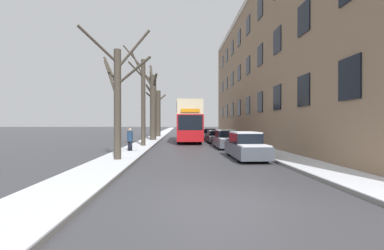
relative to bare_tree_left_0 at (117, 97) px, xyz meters
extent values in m
plane|color=#424247|center=(4.62, -7.12, -3.46)|extent=(320.00, 320.00, 0.00)
cube|color=slate|center=(-0.11, 45.88, -3.39)|extent=(2.20, 130.00, 0.13)
cube|color=white|center=(-0.11, 45.88, -3.31)|extent=(2.18, 130.00, 0.03)
cube|color=slate|center=(9.34, 45.88, -3.39)|extent=(2.20, 130.00, 0.13)
cube|color=white|center=(9.34, 45.88, -3.31)|extent=(2.18, 130.00, 0.03)
cube|color=#8C7056|center=(14.94, 12.55, 4.32)|extent=(9.00, 40.61, 15.56)
cube|color=black|center=(10.41, -3.34, 0.48)|extent=(0.08, 1.40, 1.80)
cube|color=black|center=(10.41, 0.63, 0.48)|extent=(0.08, 1.40, 1.80)
cube|color=black|center=(10.41, 4.60, 0.48)|extent=(0.08, 1.40, 1.80)
cube|color=black|center=(10.41, 8.57, 0.48)|extent=(0.08, 1.40, 1.80)
cube|color=black|center=(10.41, 12.55, 0.48)|extent=(0.08, 1.40, 1.80)
cube|color=black|center=(10.41, 16.52, 0.48)|extent=(0.08, 1.40, 1.80)
cube|color=black|center=(10.41, 20.49, 0.48)|extent=(0.08, 1.40, 1.80)
cube|color=black|center=(10.41, 24.46, 0.48)|extent=(0.08, 1.40, 1.80)
cube|color=black|center=(10.41, 28.43, 0.48)|extent=(0.08, 1.40, 1.80)
cube|color=black|center=(10.41, 0.63, 4.63)|extent=(0.08, 1.40, 1.80)
cube|color=black|center=(10.41, 4.60, 4.63)|extent=(0.08, 1.40, 1.80)
cube|color=black|center=(10.41, 8.57, 4.63)|extent=(0.08, 1.40, 1.80)
cube|color=black|center=(10.41, 12.55, 4.63)|extent=(0.08, 1.40, 1.80)
cube|color=black|center=(10.41, 16.52, 4.63)|extent=(0.08, 1.40, 1.80)
cube|color=black|center=(10.41, 20.49, 4.63)|extent=(0.08, 1.40, 1.80)
cube|color=black|center=(10.41, 24.46, 4.63)|extent=(0.08, 1.40, 1.80)
cube|color=black|center=(10.41, 28.43, 4.63)|extent=(0.08, 1.40, 1.80)
cube|color=black|center=(10.41, 8.57, 8.78)|extent=(0.08, 1.40, 1.80)
cube|color=black|center=(10.41, 12.55, 8.78)|extent=(0.08, 1.40, 1.80)
cube|color=black|center=(10.41, 16.52, 8.78)|extent=(0.08, 1.40, 1.80)
cube|color=black|center=(10.41, 20.49, 8.78)|extent=(0.08, 1.40, 1.80)
cube|color=black|center=(10.41, 24.46, 8.78)|extent=(0.08, 1.40, 1.80)
cube|color=black|center=(10.41, 28.43, 8.78)|extent=(0.08, 1.40, 1.80)
cylinder|color=#423A30|center=(0.01, -0.01, -0.47)|extent=(0.38, 0.38, 5.97)
cylinder|color=#423A30|center=(-0.71, -0.83, 2.46)|extent=(1.57, 1.77, 1.45)
cylinder|color=#423A30|center=(0.85, -0.04, 2.52)|extent=(1.79, 0.19, 2.11)
cylinder|color=#423A30|center=(-0.41, 0.31, 0.98)|extent=(1.01, 0.83, 2.22)
cylinder|color=#423A30|center=(-0.61, 0.96, 1.55)|extent=(1.39, 2.09, 2.13)
cylinder|color=#423A30|center=(0.91, -0.33, 1.33)|extent=(1.92, 0.79, 1.42)
cylinder|color=#423A30|center=(0.19, 8.46, 0.32)|extent=(0.37, 0.37, 7.56)
cylinder|color=#423A30|center=(-0.65, 8.46, 4.28)|extent=(1.78, 0.13, 2.08)
cylinder|color=#423A30|center=(-0.32, 7.82, 3.08)|extent=(1.16, 1.43, 1.15)
cylinder|color=#423A30|center=(-0.29, 8.28, 3.63)|extent=(1.10, 0.53, 2.23)
cylinder|color=#423A30|center=(0.23, 16.33, 0.38)|extent=(0.75, 0.75, 7.68)
cylinder|color=#423A30|center=(-0.06, 16.56, 3.36)|extent=(0.93, 0.82, 1.63)
cylinder|color=#423A30|center=(0.01, 16.98, 4.25)|extent=(0.77, 1.61, 2.87)
cylinder|color=#423A30|center=(-0.06, 17.61, 3.92)|extent=(0.87, 2.79, 2.51)
cylinder|color=#423A30|center=(0.48, 15.70, 3.46)|extent=(0.82, 1.54, 1.65)
cylinder|color=#423A30|center=(-0.18, 16.07, 3.44)|extent=(1.14, 0.86, 1.54)
cylinder|color=#423A30|center=(0.15, 24.57, 0.01)|extent=(0.69, 0.69, 6.94)
cylinder|color=#423A30|center=(-0.66, 23.86, 3.09)|extent=(1.91, 1.72, 2.39)
cylinder|color=#423A30|center=(-0.76, 25.03, 2.99)|extent=(2.09, 1.21, 2.68)
cylinder|color=#423A30|center=(-0.54, 24.14, 2.84)|extent=(1.66, 1.17, 2.01)
cylinder|color=#423A30|center=(-0.82, 25.38, 2.48)|extent=(2.21, 1.89, 1.95)
cylinder|color=#423A30|center=(0.63, 25.10, 2.47)|extent=(1.24, 1.32, 1.24)
cube|color=red|center=(4.31, 15.39, -1.82)|extent=(2.53, 10.67, 2.59)
cube|color=beige|center=(4.31, 15.39, 0.16)|extent=(2.48, 10.45, 1.36)
cube|color=beige|center=(4.31, 15.39, 0.90)|extent=(2.48, 10.45, 0.12)
cube|color=black|center=(4.31, 15.39, -1.32)|extent=(2.56, 9.39, 1.35)
cube|color=black|center=(4.31, 15.39, 0.22)|extent=(2.56, 9.39, 1.04)
cube|color=black|center=(4.31, 10.08, -1.32)|extent=(2.28, 0.06, 1.42)
cube|color=orange|center=(4.31, 10.07, -0.18)|extent=(1.77, 0.05, 0.32)
cylinder|color=black|center=(3.21, 12.19, -2.95)|extent=(0.30, 1.03, 1.03)
cylinder|color=black|center=(5.40, 12.19, -2.95)|extent=(0.30, 1.03, 1.03)
cylinder|color=black|center=(3.21, 18.38, -2.95)|extent=(0.30, 1.03, 1.03)
cylinder|color=black|center=(5.40, 18.38, -2.95)|extent=(0.30, 1.03, 1.03)
cube|color=#474C56|center=(7.16, 1.00, -2.94)|extent=(1.69, 4.59, 0.70)
cube|color=black|center=(7.16, 1.18, -2.28)|extent=(1.45, 2.30, 0.61)
cube|color=white|center=(7.16, 1.18, -1.94)|extent=(1.42, 2.18, 0.08)
cube|color=white|center=(7.16, -0.63, -2.56)|extent=(1.52, 1.20, 0.06)
cylinder|color=black|center=(6.43, -0.38, -3.12)|extent=(0.20, 0.68, 0.68)
cylinder|color=black|center=(7.90, -0.38, -3.12)|extent=(0.20, 0.68, 0.68)
cylinder|color=black|center=(6.43, 2.38, -3.12)|extent=(0.20, 0.68, 0.68)
cylinder|color=black|center=(7.90, 2.38, -3.12)|extent=(0.20, 0.68, 0.68)
cube|color=#474C56|center=(7.16, 7.44, -2.94)|extent=(1.71, 4.31, 0.71)
cube|color=black|center=(7.16, 7.62, -2.29)|extent=(1.47, 2.16, 0.59)
cube|color=white|center=(7.16, 7.62, -1.96)|extent=(1.44, 2.05, 0.07)
cube|color=white|center=(7.16, 5.91, -2.56)|extent=(1.54, 1.13, 0.05)
cylinder|color=black|center=(6.42, 6.15, -3.15)|extent=(0.20, 0.61, 0.61)
cylinder|color=black|center=(7.91, 6.15, -3.15)|extent=(0.20, 0.61, 0.61)
cylinder|color=black|center=(6.42, 8.74, -3.15)|extent=(0.20, 0.61, 0.61)
cylinder|color=black|center=(7.91, 8.74, -3.15)|extent=(0.20, 0.61, 0.61)
cube|color=#474C56|center=(7.16, 13.62, -3.01)|extent=(1.75, 3.91, 0.55)
cube|color=black|center=(7.16, 13.77, -2.47)|extent=(1.51, 1.95, 0.54)
cube|color=white|center=(7.16, 13.77, -2.16)|extent=(1.47, 1.86, 0.08)
cube|color=white|center=(7.16, 12.23, -2.71)|extent=(1.58, 1.02, 0.06)
cylinder|color=black|center=(6.40, 12.45, -3.12)|extent=(0.20, 0.67, 0.67)
cylinder|color=black|center=(7.93, 12.45, -3.12)|extent=(0.20, 0.67, 0.67)
cylinder|color=black|center=(6.40, 14.79, -3.12)|extent=(0.20, 0.67, 0.67)
cylinder|color=black|center=(7.93, 14.79, -3.12)|extent=(0.20, 0.67, 0.67)
cube|color=slate|center=(7.16, 19.75, -3.00)|extent=(1.85, 4.10, 0.58)
cube|color=black|center=(7.16, 19.91, -2.40)|extent=(1.59, 2.05, 0.61)
cube|color=white|center=(7.16, 19.91, -2.08)|extent=(1.56, 1.95, 0.04)
cube|color=white|center=(7.16, 18.29, -2.69)|extent=(1.67, 1.07, 0.03)
cylinder|color=black|center=(6.35, 18.52, -3.15)|extent=(0.20, 0.61, 0.61)
cylinder|color=black|center=(7.98, 18.52, -3.15)|extent=(0.20, 0.61, 0.61)
cylinder|color=black|center=(6.35, 20.98, -3.15)|extent=(0.20, 0.61, 0.61)
cylinder|color=black|center=(7.98, 20.98, -3.15)|extent=(0.20, 0.61, 0.61)
cylinder|color=black|center=(-0.23, 4.35, -3.05)|extent=(0.18, 0.18, 0.81)
cylinder|color=black|center=(-0.09, 4.26, -3.05)|extent=(0.18, 0.18, 0.81)
cylinder|color=navy|center=(-0.16, 4.30, -2.29)|extent=(0.38, 0.38, 0.71)
sphere|color=beige|center=(-0.16, 4.30, -1.83)|extent=(0.22, 0.22, 0.22)
camera|label=1|loc=(3.27, -13.76, -1.42)|focal=24.00mm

